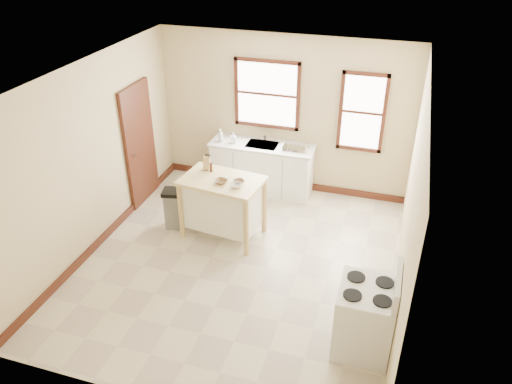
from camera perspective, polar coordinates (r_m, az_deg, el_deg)
floor at (r=7.46m, az=-1.97°, el=-8.10°), size 5.00×5.00×0.00m
ceiling at (r=6.14m, az=-2.44°, el=12.92°), size 5.00×5.00×0.00m
wall_back at (r=8.86m, az=3.16°, el=8.81°), size 4.50×0.04×2.80m
wall_left at (r=7.66m, az=-18.34°, el=3.69°), size 0.04×5.00×2.80m
wall_right at (r=6.39m, az=17.25°, el=-1.54°), size 0.04×5.00×2.80m
window_main at (r=8.80m, az=1.27°, el=11.11°), size 1.17×0.06×1.22m
window_side at (r=8.57m, az=12.05°, el=8.87°), size 0.77×0.06×1.37m
door_left at (r=8.76m, az=-13.14°, el=5.29°), size 0.06×0.90×2.10m
baseboard_back at (r=9.40m, az=2.89°, el=1.12°), size 4.50×0.04×0.12m
baseboard_left at (r=8.29m, az=-16.70°, el=-4.64°), size 0.04×5.00×0.12m
sink_counter at (r=9.06m, az=0.69°, el=2.81°), size 1.86×0.62×0.92m
faucet at (r=8.97m, az=1.04°, el=6.56°), size 0.03×0.03×0.22m
soap_bottle_a at (r=8.94m, az=-4.08°, el=6.48°), size 0.09×0.10×0.24m
soap_bottle_b at (r=8.89m, az=-2.61°, el=6.20°), size 0.11×0.11×0.19m
dish_rack at (r=8.67m, az=4.56°, el=5.20°), size 0.46×0.37×0.11m
kitchen_island at (r=7.80m, az=-3.80°, el=-1.77°), size 1.30×0.92×1.00m
knife_block at (r=7.82m, az=-5.65°, el=3.25°), size 0.12×0.12×0.20m
pepper_grinder at (r=7.76m, az=-5.16°, el=2.83°), size 0.05×0.05×0.15m
bowl_a at (r=7.45m, az=-4.03°, el=1.21°), size 0.23×0.23×0.05m
bowl_b at (r=7.44m, az=-1.99°, el=1.21°), size 0.23×0.23×0.04m
bowl_c at (r=7.32m, az=-2.29°, el=0.76°), size 0.18×0.18×0.05m
trash_bin at (r=8.17m, az=-9.25°, el=-1.88°), size 0.40×0.36×0.67m
gas_stove at (r=6.01m, az=12.44°, el=-12.99°), size 0.71×0.71×1.15m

